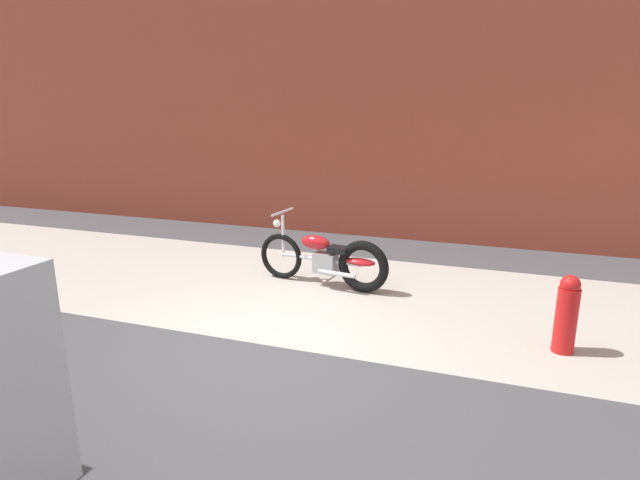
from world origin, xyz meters
The scene contains 5 objects.
ground_plane centered at (0.00, 0.00, 0.00)m, with size 80.00×80.00×0.00m, color #47474C.
sidewalk_slab centered at (0.00, 1.75, 0.00)m, with size 36.00×3.50×0.01m, color #B2ADA3.
brick_building_wall centered at (0.00, 5.20, 2.77)m, with size 36.00×0.50×5.55m, color brown.
motorcycle_red centered at (0.18, 1.99, 0.40)m, with size 2.00×0.63×1.03m.
fire_hydrant centered at (3.09, 0.88, 0.42)m, with size 0.22×0.22×0.84m.
Camera 1 is at (2.30, -4.63, 2.52)m, focal length 29.13 mm.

